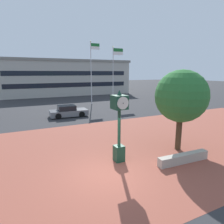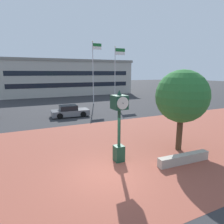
{
  "view_description": "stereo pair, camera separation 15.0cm",
  "coord_description": "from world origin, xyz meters",
  "px_view_note": "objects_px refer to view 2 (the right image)",
  "views": [
    {
      "loc": [
        -3.56,
        -7.97,
        4.91
      ],
      "look_at": [
        0.9,
        1.42,
        2.77
      ],
      "focal_mm": 31.07,
      "sensor_mm": 36.0,
      "label": 1
    },
    {
      "loc": [
        -3.43,
        -8.03,
        4.91
      ],
      "look_at": [
        0.9,
        1.42,
        2.77
      ],
      "focal_mm": 31.07,
      "sensor_mm": 36.0,
      "label": 2
    }
  ],
  "objects_px": {
    "plaza_tree": "(183,97)",
    "flagpole_primary": "(94,69)",
    "street_clock": "(119,121)",
    "car_street_mid": "(70,111)",
    "flagpole_secondary": "(116,69)",
    "civic_building": "(66,77)"
  },
  "relations": [
    {
      "from": "plaza_tree",
      "to": "flagpole_primary",
      "type": "xyz_separation_m",
      "value": [
        1.14,
        19.78,
        2.08
      ]
    },
    {
      "from": "car_street_mid",
      "to": "flagpole_primary",
      "type": "distance_m",
      "value": 10.43
    },
    {
      "from": "flagpole_secondary",
      "to": "civic_building",
      "type": "distance_m",
      "value": 18.48
    },
    {
      "from": "plaza_tree",
      "to": "civic_building",
      "type": "height_order",
      "value": "civic_building"
    },
    {
      "from": "car_street_mid",
      "to": "plaza_tree",
      "type": "bearing_deg",
      "value": 21.71
    },
    {
      "from": "flagpole_primary",
      "to": "flagpole_secondary",
      "type": "bearing_deg",
      "value": 0.0
    },
    {
      "from": "plaza_tree",
      "to": "flagpole_secondary",
      "type": "bearing_deg",
      "value": 75.89
    },
    {
      "from": "street_clock",
      "to": "car_street_mid",
      "type": "relative_size",
      "value": 0.96
    },
    {
      "from": "flagpole_primary",
      "to": "car_street_mid",
      "type": "bearing_deg",
      "value": -126.98
    },
    {
      "from": "civic_building",
      "to": "flagpole_secondary",
      "type": "bearing_deg",
      "value": -75.69
    },
    {
      "from": "plaza_tree",
      "to": "flagpole_primary",
      "type": "height_order",
      "value": "flagpole_primary"
    },
    {
      "from": "civic_building",
      "to": "street_clock",
      "type": "bearing_deg",
      "value": -97.33
    },
    {
      "from": "car_street_mid",
      "to": "flagpole_secondary",
      "type": "bearing_deg",
      "value": 130.31
    },
    {
      "from": "flagpole_primary",
      "to": "civic_building",
      "type": "xyz_separation_m",
      "value": [
        -0.72,
        17.84,
        -1.68
      ]
    },
    {
      "from": "flagpole_primary",
      "to": "flagpole_secondary",
      "type": "relative_size",
      "value": 1.06
    },
    {
      "from": "street_clock",
      "to": "plaza_tree",
      "type": "height_order",
      "value": "plaza_tree"
    },
    {
      "from": "car_street_mid",
      "to": "flagpole_secondary",
      "type": "xyz_separation_m",
      "value": [
        9.38,
        7.36,
        4.83
      ]
    },
    {
      "from": "street_clock",
      "to": "car_street_mid",
      "type": "xyz_separation_m",
      "value": [
        0.01,
        12.4,
        -1.73
      ]
    },
    {
      "from": "plaza_tree",
      "to": "flagpole_secondary",
      "type": "xyz_separation_m",
      "value": [
        4.97,
        19.78,
        2.01
      ]
    },
    {
      "from": "flagpole_secondary",
      "to": "flagpole_primary",
      "type": "bearing_deg",
      "value": -180.0
    },
    {
      "from": "car_street_mid",
      "to": "flagpole_secondary",
      "type": "relative_size",
      "value": 0.47
    },
    {
      "from": "car_street_mid",
      "to": "civic_building",
      "type": "distance_m",
      "value": 25.86
    }
  ]
}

